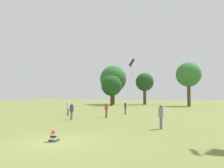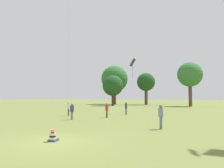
{
  "view_description": "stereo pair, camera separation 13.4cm",
  "coord_description": "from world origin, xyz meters",
  "px_view_note": "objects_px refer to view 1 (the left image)",
  "views": [
    {
      "loc": [
        7.4,
        -8.16,
        2.2
      ],
      "look_at": [
        -0.05,
        6.25,
        3.15
      ],
      "focal_mm": 35.0,
      "sensor_mm": 36.0,
      "label": 1
    },
    {
      "loc": [
        7.52,
        -8.09,
        2.2
      ],
      "look_at": [
        -0.05,
        6.25,
        3.15
      ],
      "focal_mm": 35.0,
      "sensor_mm": 36.0,
      "label": 2
    }
  ],
  "objects_px": {
    "person_standing_2": "(72,110)",
    "distant_tree_1": "(145,82)",
    "person_standing_7": "(125,107)",
    "distant_tree_3": "(112,86)",
    "distant_tree_2": "(188,75)",
    "kite_1": "(132,64)",
    "seated_toddler": "(54,136)",
    "person_standing_6": "(68,107)",
    "person_standing_3": "(106,109)",
    "person_standing_4": "(161,114)",
    "distant_tree_0": "(113,79)"
  },
  "relations": [
    {
      "from": "distant_tree_0",
      "to": "distant_tree_3",
      "type": "relative_size",
      "value": 1.51
    },
    {
      "from": "person_standing_4",
      "to": "kite_1",
      "type": "bearing_deg",
      "value": 7.21
    },
    {
      "from": "seated_toddler",
      "to": "distant_tree_2",
      "type": "distance_m",
      "value": 45.56
    },
    {
      "from": "seated_toddler",
      "to": "distant_tree_1",
      "type": "xyz_separation_m",
      "value": [
        -12.39,
        50.23,
        6.0
      ]
    },
    {
      "from": "person_standing_4",
      "to": "distant_tree_2",
      "type": "height_order",
      "value": "distant_tree_2"
    },
    {
      "from": "kite_1",
      "to": "seated_toddler",
      "type": "bearing_deg",
      "value": 47.42
    },
    {
      "from": "person_standing_4",
      "to": "person_standing_6",
      "type": "relative_size",
      "value": 1.01
    },
    {
      "from": "seated_toddler",
      "to": "distant_tree_0",
      "type": "xyz_separation_m",
      "value": [
        -22.11,
        49.83,
        7.3
      ]
    },
    {
      "from": "person_standing_4",
      "to": "distant_tree_3",
      "type": "height_order",
      "value": "distant_tree_3"
    },
    {
      "from": "person_standing_2",
      "to": "distant_tree_1",
      "type": "distance_m",
      "value": 42.52
    },
    {
      "from": "kite_1",
      "to": "distant_tree_1",
      "type": "relative_size",
      "value": 0.81
    },
    {
      "from": "kite_1",
      "to": "person_standing_3",
      "type": "bearing_deg",
      "value": 35.25
    },
    {
      "from": "seated_toddler",
      "to": "person_standing_2",
      "type": "height_order",
      "value": "person_standing_2"
    },
    {
      "from": "person_standing_6",
      "to": "kite_1",
      "type": "height_order",
      "value": "kite_1"
    },
    {
      "from": "person_standing_7",
      "to": "distant_tree_1",
      "type": "xyz_separation_m",
      "value": [
        -8.93,
        33.68,
        5.31
      ]
    },
    {
      "from": "person_standing_3",
      "to": "person_standing_7",
      "type": "xyz_separation_m",
      "value": [
        0.1,
        4.7,
        0.01
      ]
    },
    {
      "from": "person_standing_2",
      "to": "distant_tree_2",
      "type": "xyz_separation_m",
      "value": [
        5.72,
        36.4,
        6.41
      ]
    },
    {
      "from": "distant_tree_2",
      "to": "kite_1",
      "type": "bearing_deg",
      "value": -97.44
    },
    {
      "from": "kite_1",
      "to": "distant_tree_3",
      "type": "distance_m",
      "value": 26.28
    },
    {
      "from": "seated_toddler",
      "to": "kite_1",
      "type": "xyz_separation_m",
      "value": [
        -3.33,
        18.47,
        6.36
      ]
    },
    {
      "from": "person_standing_7",
      "to": "kite_1",
      "type": "height_order",
      "value": "kite_1"
    },
    {
      "from": "kite_1",
      "to": "distant_tree_1",
      "type": "distance_m",
      "value": 33.04
    },
    {
      "from": "person_standing_7",
      "to": "distant_tree_2",
      "type": "bearing_deg",
      "value": -100.64
    },
    {
      "from": "person_standing_2",
      "to": "person_standing_6",
      "type": "relative_size",
      "value": 0.95
    },
    {
      "from": "person_standing_7",
      "to": "distant_tree_2",
      "type": "xyz_separation_m",
      "value": [
        3.58,
        28.45,
        6.39
      ]
    },
    {
      "from": "distant_tree_1",
      "to": "distant_tree_3",
      "type": "bearing_deg",
      "value": -118.57
    },
    {
      "from": "person_standing_3",
      "to": "distant_tree_2",
      "type": "xyz_separation_m",
      "value": [
        3.69,
        33.15,
        6.4
      ]
    },
    {
      "from": "person_standing_7",
      "to": "person_standing_4",
      "type": "bearing_deg",
      "value": 121.8
    },
    {
      "from": "kite_1",
      "to": "distant_tree_2",
      "type": "height_order",
      "value": "distant_tree_2"
    },
    {
      "from": "distant_tree_2",
      "to": "distant_tree_3",
      "type": "relative_size",
      "value": 1.35
    },
    {
      "from": "person_standing_7",
      "to": "distant_tree_3",
      "type": "height_order",
      "value": "distant_tree_3"
    },
    {
      "from": "person_standing_2",
      "to": "person_standing_6",
      "type": "xyz_separation_m",
      "value": [
        -2.94,
        3.1,
        0.07
      ]
    },
    {
      "from": "person_standing_6",
      "to": "distant_tree_0",
      "type": "distance_m",
      "value": 41.0
    },
    {
      "from": "person_standing_2",
      "to": "seated_toddler",
      "type": "bearing_deg",
      "value": 80.46
    },
    {
      "from": "person_standing_6",
      "to": "person_standing_7",
      "type": "height_order",
      "value": "person_standing_6"
    },
    {
      "from": "person_standing_6",
      "to": "distant_tree_1",
      "type": "relative_size",
      "value": 0.19
    },
    {
      "from": "seated_toddler",
      "to": "distant_tree_2",
      "type": "height_order",
      "value": "distant_tree_2"
    },
    {
      "from": "person_standing_6",
      "to": "person_standing_7",
      "type": "bearing_deg",
      "value": -99.81
    },
    {
      "from": "person_standing_4",
      "to": "distant_tree_3",
      "type": "distance_m",
      "value": 40.25
    },
    {
      "from": "distant_tree_1",
      "to": "distant_tree_3",
      "type": "xyz_separation_m",
      "value": [
        -5.37,
        -9.87,
        -1.26
      ]
    },
    {
      "from": "distant_tree_0",
      "to": "distant_tree_2",
      "type": "bearing_deg",
      "value": -12.24
    },
    {
      "from": "distant_tree_1",
      "to": "distant_tree_2",
      "type": "bearing_deg",
      "value": -22.69
    },
    {
      "from": "person_standing_3",
      "to": "person_standing_6",
      "type": "relative_size",
      "value": 0.94
    },
    {
      "from": "person_standing_7",
      "to": "kite_1",
      "type": "bearing_deg",
      "value": -97.01
    },
    {
      "from": "person_standing_2",
      "to": "kite_1",
      "type": "bearing_deg",
      "value": -145.43
    },
    {
      "from": "kite_1",
      "to": "distant_tree_0",
      "type": "distance_m",
      "value": 36.57
    },
    {
      "from": "person_standing_2",
      "to": "distant_tree_1",
      "type": "height_order",
      "value": "distant_tree_1"
    },
    {
      "from": "person_standing_2",
      "to": "person_standing_6",
      "type": "bearing_deg",
      "value": -89.07
    },
    {
      "from": "person_standing_2",
      "to": "kite_1",
      "type": "relative_size",
      "value": 0.22
    },
    {
      "from": "person_standing_2",
      "to": "person_standing_3",
      "type": "relative_size",
      "value": 1.0
    }
  ]
}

